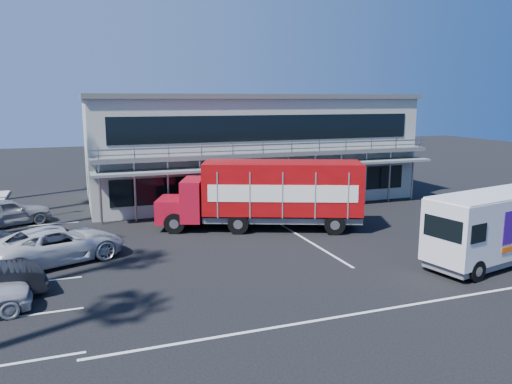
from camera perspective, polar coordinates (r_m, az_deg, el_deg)
name	(u,v)px	position (r m, az deg, el deg)	size (l,w,h in m)	color
ground	(291,259)	(22.33, 3.98, -7.66)	(120.00, 120.00, 0.00)	black
building	(246,146)	(36.38, -1.21, 5.32)	(22.40, 12.00, 7.30)	gray
red_truck	(268,192)	(26.92, 1.40, -0.04)	(11.07, 6.36, 3.68)	#A30D20
white_van	(491,227)	(23.32, 25.29, -3.69)	(6.65, 3.42, 3.10)	silver
parked_car_c	(57,244)	(23.34, -21.75, -5.58)	(2.61, 5.66, 1.57)	#BDBDC0
parked_car_e	(6,212)	(31.01, -26.66, -2.08)	(1.86, 4.63, 1.58)	gray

